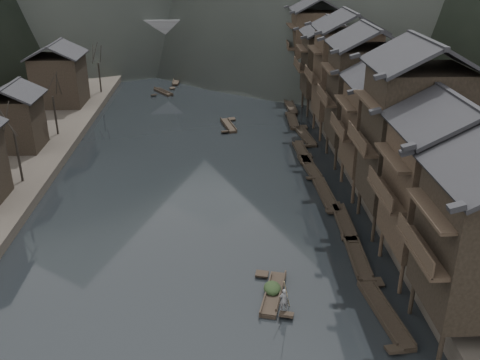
{
  "coord_description": "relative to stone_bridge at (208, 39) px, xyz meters",
  "views": [
    {
      "loc": [
        1.94,
        -33.5,
        22.22
      ],
      "look_at": [
        3.73,
        10.62,
        2.5
      ],
      "focal_mm": 40.0,
      "sensor_mm": 36.0,
      "label": 1
    }
  ],
  "objects": [
    {
      "name": "water",
      "position": [
        0.0,
        -72.0,
        -5.11
      ],
      "size": [
        300.0,
        300.0,
        0.0
      ],
      "primitive_type": "plane",
      "color": "black",
      "rests_on": "ground"
    },
    {
      "name": "right_bank",
      "position": [
        35.0,
        -32.0,
        -4.21
      ],
      "size": [
        40.0,
        200.0,
        1.8
      ],
      "primitive_type": "cube",
      "color": "#2D2823",
      "rests_on": "ground"
    },
    {
      "name": "stilt_houses",
      "position": [
        17.28,
        -52.45,
        3.79
      ],
      "size": [
        9.0,
        67.6,
        15.96
      ],
      "color": "black",
      "rests_on": "ground"
    },
    {
      "name": "cargo_heap",
      "position": [
        5.4,
        -75.13,
        -4.31
      ],
      "size": [
        1.2,
        1.57,
        0.72
      ],
      "primitive_type": "ellipsoid",
      "color": "black",
      "rests_on": "hero_sampan"
    },
    {
      "name": "boatman",
      "position": [
        5.95,
        -77.22,
        -3.84
      ],
      "size": [
        0.63,
        0.44,
        1.65
      ],
      "primitive_type": "imported",
      "rotation": [
        0.0,
        0.0,
        3.22
      ],
      "color": "slate",
      "rests_on": "hero_sampan"
    },
    {
      "name": "left_houses",
      "position": [
        -20.5,
        -51.88,
        0.55
      ],
      "size": [
        8.1,
        53.2,
        8.73
      ],
      "color": "black",
      "rests_on": "left_bank"
    },
    {
      "name": "stone_bridge",
      "position": [
        0.0,
        0.0,
        0.0
      ],
      "size": [
        40.0,
        6.0,
        9.0
      ],
      "color": "#4C4C4F",
      "rests_on": "ground"
    },
    {
      "name": "moored_sampans",
      "position": [
        12.1,
        -54.03,
        -4.91
      ],
      "size": [
        2.87,
        55.04,
        0.47
      ],
      "color": "black",
      "rests_on": "water"
    },
    {
      "name": "hero_sampan",
      "position": [
        5.46,
        -75.38,
        -4.91
      ],
      "size": [
        2.35,
        5.5,
        0.44
      ],
      "color": "black",
      "rests_on": "water"
    },
    {
      "name": "midriver_boats",
      "position": [
        -3.26,
        -19.66,
        -4.91
      ],
      "size": [
        13.04,
        43.06,
        0.45
      ],
      "color": "black",
      "rests_on": "water"
    },
    {
      "name": "bamboo_pole",
      "position": [
        6.15,
        -77.22,
        -1.21
      ],
      "size": [
        0.82,
        1.96,
        3.63
      ],
      "primitive_type": "cylinder",
      "rotation": [
        0.51,
        0.0,
        -0.38
      ],
      "color": "#8C7A51",
      "rests_on": "boatman"
    },
    {
      "name": "bare_trees",
      "position": [
        -17.0,
        -57.57,
        1.3
      ],
      "size": [
        3.77,
        60.73,
        7.54
      ],
      "color": "black",
      "rests_on": "left_bank"
    }
  ]
}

